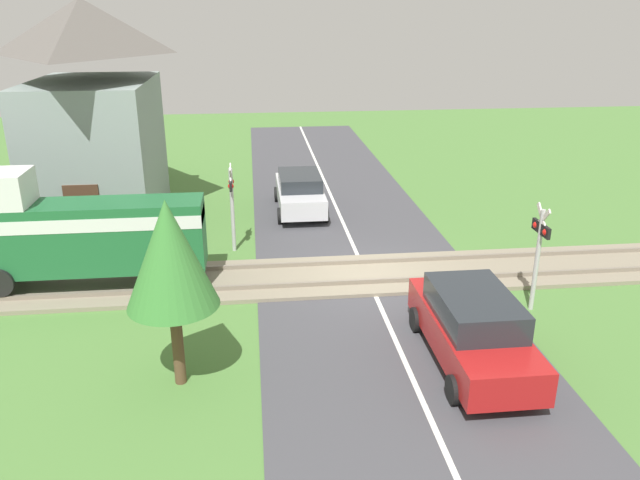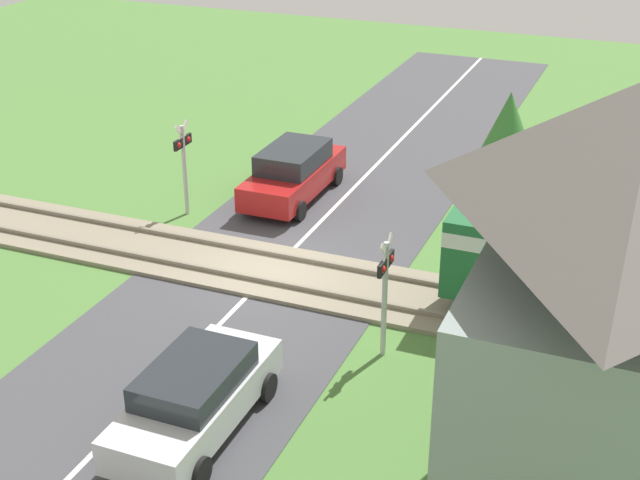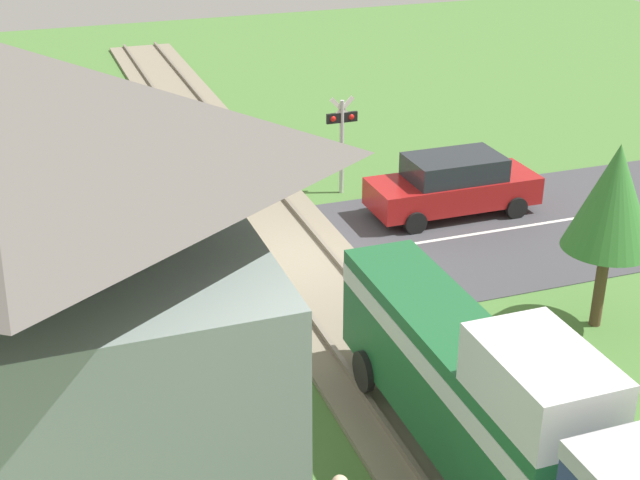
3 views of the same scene
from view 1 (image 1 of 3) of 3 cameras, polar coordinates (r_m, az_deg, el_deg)
ground_plane at (r=18.27m, az=4.30°, el=-3.35°), size 60.00×60.00×0.00m
road_surface at (r=18.27m, az=4.30°, el=-3.33°), size 48.00×6.40×0.02m
track_bed at (r=18.24m, az=4.30°, el=-3.16°), size 2.80×48.00×0.24m
car_near_crossing at (r=14.12m, az=13.75°, el=-7.72°), size 4.55×1.88×1.65m
car_far_side at (r=23.76m, az=-1.86°, el=4.45°), size 4.25×1.83×1.48m
crossing_signal_west_approach at (r=16.55m, az=19.40°, el=-0.31°), size 0.90×0.18×2.83m
crossing_signal_east_approach at (r=19.72m, az=-8.08°, el=3.99°), size 0.90×0.18×2.83m
station_building at (r=23.60m, az=-19.97°, el=10.53°), size 6.25×4.32×7.67m
pedestrian_by_station at (r=21.00m, az=-22.98°, el=0.36°), size 0.39×0.39×1.57m
tree_by_station at (r=29.10m, az=-19.50°, el=11.24°), size 2.32×2.32×4.63m
tree_roadside_hedge at (r=12.44m, az=-13.59°, el=-1.36°), size 1.84×1.84×4.01m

